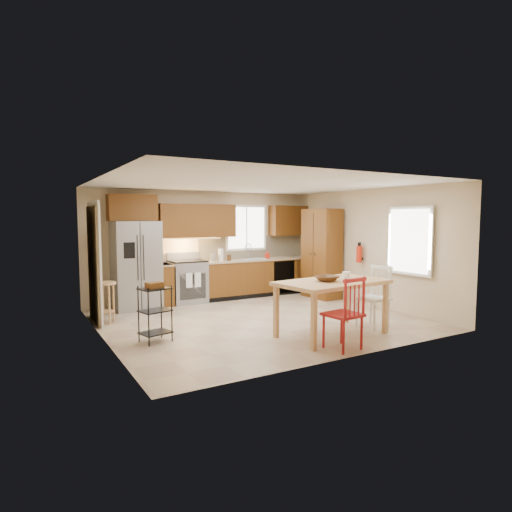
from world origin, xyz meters
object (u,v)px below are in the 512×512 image
at_px(fire_extinguisher, 359,254).
at_px(utility_cart, 155,314).
at_px(chair_red, 343,313).
at_px(table_bowl, 327,281).
at_px(table_jar, 346,276).
at_px(pantry, 321,254).
at_px(range_stove, 188,282).
at_px(dining_table, 332,308).
at_px(soap_bottle, 267,255).
at_px(refrigerator, 136,265).
at_px(chair_white, 373,297).
at_px(bar_stool, 106,303).

distance_m(fire_extinguisher, utility_cart, 4.80).
distance_m(chair_red, table_bowl, 0.78).
xyz_separation_m(fire_extinguisher, table_jar, (-1.75, -1.54, -0.19)).
xyz_separation_m(pantry, table_jar, (-1.55, -2.59, -0.14)).
relative_size(range_stove, utility_cart, 1.06).
bearing_deg(dining_table, table_jar, 9.53).
bearing_deg(chair_red, pantry, 49.24).
bearing_deg(dining_table, range_stove, 99.29).
bearing_deg(chair_red, dining_table, 55.28).
bearing_deg(soap_bottle, pantry, -43.45).
bearing_deg(refrigerator, pantry, -12.62).
distance_m(fire_extinguisher, table_jar, 2.34).
relative_size(chair_red, table_bowl, 2.90).
relative_size(range_stove, soap_bottle, 4.82).
relative_size(fire_extinguisher, table_bowl, 1.00).
xyz_separation_m(pantry, utility_cart, (-4.52, -1.66, -0.62)).
relative_size(dining_table, chair_red, 1.70).
bearing_deg(fire_extinguisher, chair_white, -126.61).
bearing_deg(pantry, chair_white, -110.50).
relative_size(soap_bottle, bar_stool, 0.26).
bearing_deg(table_bowl, range_stove, 104.09).
distance_m(range_stove, utility_cart, 3.06).
distance_m(pantry, chair_white, 2.88).
distance_m(pantry, bar_stool, 4.98).
distance_m(refrigerator, utility_cart, 2.66).
xyz_separation_m(pantry, chair_red, (-2.29, -3.35, -0.53)).
height_order(range_stove, fire_extinguisher, fire_extinguisher).
bearing_deg(chair_white, pantry, -26.91).
bearing_deg(fire_extinguisher, soap_bottle, 120.53).
bearing_deg(soap_bottle, chair_red, -107.51).
distance_m(chair_white, table_jar, 0.69).
relative_size(table_bowl, bar_stool, 0.49).
xyz_separation_m(pantry, chair_white, (-0.99, -2.65, -0.53)).
height_order(range_stove, pantry, pantry).
bearing_deg(pantry, table_jar, -120.91).
xyz_separation_m(pantry, fire_extinguisher, (0.20, -1.05, 0.05)).
distance_m(fire_extinguisher, bar_stool, 5.28).
relative_size(refrigerator, utility_cart, 2.10).
bearing_deg(bar_stool, utility_cart, -87.94).
bearing_deg(table_bowl, soap_bottle, 72.97).
xyz_separation_m(refrigerator, soap_bottle, (3.18, -0.02, 0.09)).
distance_m(dining_table, chair_white, 0.96).
xyz_separation_m(fire_extinguisher, bar_stool, (-5.13, 0.99, -0.73)).
distance_m(table_jar, utility_cart, 3.15).
height_order(soap_bottle, table_bowl, soap_bottle).
height_order(table_bowl, utility_cart, table_bowl).
distance_m(soap_bottle, dining_table, 3.78).
distance_m(soap_bottle, table_bowl, 3.77).
xyz_separation_m(range_stove, chair_red, (0.69, -4.34, 0.06)).
relative_size(refrigerator, soap_bottle, 9.53).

